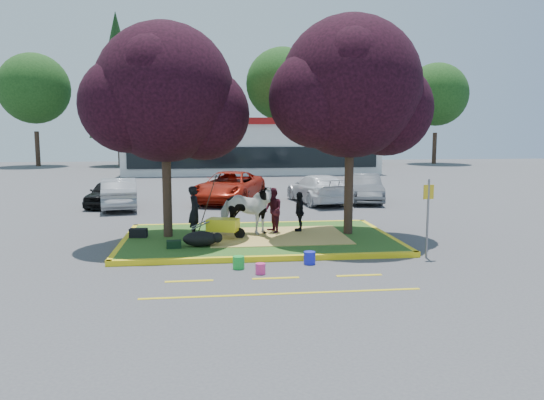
{
  "coord_description": "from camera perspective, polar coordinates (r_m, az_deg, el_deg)",
  "views": [
    {
      "loc": [
        -1.53,
        -16.11,
        3.42
      ],
      "look_at": [
        0.48,
        0.5,
        1.22
      ],
      "focal_mm": 35.0,
      "sensor_mm": 36.0,
      "label": 1
    }
  ],
  "objects": [
    {
      "name": "fire_lane_stripe_b",
      "position": [
        12.49,
        0.41,
        -8.4
      ],
      "size": [
        1.1,
        0.12,
        0.01
      ],
      "primitive_type": "cube",
      "color": "yellow",
      "rests_on": "ground"
    },
    {
      "name": "fire_lane_stripe_c",
      "position": [
        12.89,
        9.36,
        -8.0
      ],
      "size": [
        1.1,
        0.12,
        0.01
      ],
      "primitive_type": "cube",
      "color": "yellow",
      "rests_on": "ground"
    },
    {
      "name": "fire_lane_long",
      "position": [
        11.35,
        1.2,
        -10.05
      ],
      "size": [
        6.0,
        0.1,
        0.01
      ],
      "primitive_type": "cube",
      "color": "yellow",
      "rests_on": "ground"
    },
    {
      "name": "handler",
      "position": [
        16.74,
        -8.32,
        -1.17
      ],
      "size": [
        0.44,
        0.61,
        1.56
      ],
      "primitive_type": "imported",
      "rotation": [
        0.0,
        0.0,
        1.45
      ],
      "color": "black",
      "rests_on": "median_island"
    },
    {
      "name": "car_white",
      "position": [
        25.25,
        4.9,
        1.2
      ],
      "size": [
        2.58,
        4.9,
        1.35
      ],
      "primitive_type": "imported",
      "rotation": [
        0.0,
        0.0,
        3.29
      ],
      "color": "white",
      "rests_on": "ground"
    },
    {
      "name": "median_island",
      "position": [
        16.53,
        -1.44,
        -4.2
      ],
      "size": [
        8.0,
        5.0,
        0.15
      ],
      "primitive_type": "cube",
      "color": "#26571B",
      "rests_on": "ground"
    },
    {
      "name": "car_silver",
      "position": [
        24.31,
        -16.12,
        0.7
      ],
      "size": [
        2.07,
        4.29,
        1.36
      ],
      "primitive_type": "imported",
      "rotation": [
        0.0,
        0.0,
        3.3
      ],
      "color": "#93969B",
      "rests_on": "ground"
    },
    {
      "name": "gear_bag_dark",
      "position": [
        16.9,
        -14.17,
        -3.45
      ],
      "size": [
        0.56,
        0.34,
        0.27
      ],
      "primitive_type": "cube",
      "rotation": [
        0.0,
        0.0,
        -0.09
      ],
      "color": "black",
      "rests_on": "median_island"
    },
    {
      "name": "bucket_green",
      "position": [
        13.31,
        -3.61,
        -6.72
      ],
      "size": [
        0.38,
        0.38,
        0.32
      ],
      "primitive_type": "cylinder",
      "rotation": [
        0.0,
        0.0,
        0.39
      ],
      "color": "green",
      "rests_on": "ground"
    },
    {
      "name": "bucket_pink",
      "position": [
        12.82,
        -1.25,
        -7.4
      ],
      "size": [
        0.3,
        0.3,
        0.26
      ],
      "primitive_type": "cylinder",
      "rotation": [
        0.0,
        0.0,
        -0.29
      ],
      "color": "#EC348D",
      "rests_on": "ground"
    },
    {
      "name": "curb_near",
      "position": [
        14.02,
        -0.43,
        -6.32
      ],
      "size": [
        8.3,
        0.16,
        0.15
      ],
      "primitive_type": "cube",
      "color": "yellow",
      "rests_on": "ground"
    },
    {
      "name": "curb_far",
      "position": [
        19.05,
        -2.18,
        -2.64
      ],
      "size": [
        8.3,
        0.16,
        0.15
      ],
      "primitive_type": "cube",
      "color": "yellow",
      "rests_on": "ground"
    },
    {
      "name": "curb_left",
      "position": [
        16.65,
        -15.6,
        -4.39
      ],
      "size": [
        0.16,
        5.3,
        0.15
      ],
      "primitive_type": "cube",
      "color": "yellow",
      "rests_on": "ground"
    },
    {
      "name": "gear_bag_green",
      "position": [
        15.15,
        -10.51,
        -4.7
      ],
      "size": [
        0.42,
        0.28,
        0.22
      ],
      "primitive_type": "cube",
      "rotation": [
        0.0,
        0.0,
        0.07
      ],
      "color": "black",
      "rests_on": "median_island"
    },
    {
      "name": "curb_right",
      "position": [
        17.39,
        12.1,
        -3.79
      ],
      "size": [
        0.16,
        5.3,
        0.15
      ],
      "primitive_type": "cube",
      "color": "yellow",
      "rests_on": "ground"
    },
    {
      "name": "bucket_blue",
      "position": [
        13.77,
        4.06,
        -6.22
      ],
      "size": [
        0.32,
        0.32,
        0.32
      ],
      "primitive_type": "cylinder",
      "rotation": [
        0.0,
        0.0,
        0.05
      ],
      "color": "#1B22DA",
      "rests_on": "ground"
    },
    {
      "name": "visitor_b",
      "position": [
        17.27,
        2.97,
        -1.27
      ],
      "size": [
        0.41,
        0.8,
        1.3
      ],
      "primitive_type": "imported",
      "rotation": [
        0.0,
        0.0,
        -1.7
      ],
      "color": "black",
      "rests_on": "median_island"
    },
    {
      "name": "fire_lane_stripe_a",
      "position": [
        12.4,
        -8.9,
        -8.61
      ],
      "size": [
        1.1,
        0.12,
        0.01
      ],
      "primitive_type": "cube",
      "color": "yellow",
      "rests_on": "ground"
    },
    {
      "name": "sign_post",
      "position": [
        14.78,
        16.42,
        -1.1
      ],
      "size": [
        0.3,
        0.07,
        2.14
      ],
      "rotation": [
        0.0,
        0.0,
        0.14
      ],
      "color": "slate",
      "rests_on": "ground"
    },
    {
      "name": "calf",
      "position": [
        15.24,
        -7.7,
        -4.15
      ],
      "size": [
        1.13,
        0.87,
        0.43
      ],
      "primitive_type": "ellipsoid",
      "rotation": [
        0.0,
        0.0,
        -0.36
      ],
      "color": "black",
      "rests_on": "median_island"
    },
    {
      "name": "wheelbarrow",
      "position": [
        16.14,
        -5.26,
        -2.7
      ],
      "size": [
        1.64,
        0.82,
        0.62
      ],
      "rotation": [
        0.0,
        0.0,
        -0.34
      ],
      "color": "black",
      "rests_on": "median_island"
    },
    {
      "name": "ground",
      "position": [
        16.54,
        -1.44,
        -4.46
      ],
      "size": [
        90.0,
        90.0,
        0.0
      ],
      "primitive_type": "plane",
      "color": "#424244",
      "rests_on": "ground"
    },
    {
      "name": "retail_building",
      "position": [
        44.25,
        -2.33,
        5.95
      ],
      "size": [
        20.4,
        8.4,
        4.4
      ],
      "color": "silver",
      "rests_on": "ground"
    },
    {
      "name": "treeline",
      "position": [
        53.97,
        -4.03,
        12.03
      ],
      "size": [
        46.58,
        7.8,
        14.63
      ],
      "color": "black",
      "rests_on": "ground"
    },
    {
      "name": "car_red",
      "position": [
        25.57,
        -4.6,
        1.41
      ],
      "size": [
        4.08,
        5.78,
        1.46
      ],
      "primitive_type": "imported",
      "rotation": [
        0.0,
        0.0,
        -0.35
      ],
      "color": "#AA1F0E",
      "rests_on": "ground"
    },
    {
      "name": "tree_purple_right",
      "position": [
        16.93,
        8.53,
        11.26
      ],
      "size": [
        5.3,
        4.4,
        6.82
      ],
      "color": "black",
      "rests_on": "median_island"
    },
    {
      "name": "car_grey",
      "position": [
        25.93,
        9.9,
        1.28
      ],
      "size": [
        2.07,
        4.26,
        1.34
      ],
      "primitive_type": "imported",
      "rotation": [
        0.0,
        0.0,
        -0.17
      ],
      "color": "slate",
      "rests_on": "ground"
    },
    {
      "name": "visitor_a",
      "position": [
        17.03,
        0.07,
        -1.12
      ],
      "size": [
        0.71,
        0.82,
        1.45
      ],
      "primitive_type": "imported",
      "rotation": [
        0.0,
        0.0,
        -1.32
      ],
      "color": "#41121E",
      "rests_on": "median_island"
    },
    {
      "name": "tree_purple_left",
      "position": [
        16.57,
        -11.4,
        10.58
      ],
      "size": [
        5.06,
        4.2,
        6.51
      ],
      "color": "black",
      "rests_on": "median_island"
    },
    {
      "name": "straw_bedding",
      "position": [
        16.58,
        0.63,
        -3.88
      ],
      "size": [
        4.2,
        3.0,
        0.01
      ],
      "primitive_type": "cube",
      "color": "#E9CA60",
      "rests_on": "median_island"
    },
    {
      "name": "car_black",
      "position": [
        25.18,
        -17.13,
        0.72
      ],
      "size": [
        1.92,
        3.71,
        1.21
      ],
      "primitive_type": "imported",
      "rotation": [
        0.0,
        0.0,
        -0.15
      ],
      "color": "black",
      "rests_on": "ground"
    },
    {
      "name": "cow",
      "position": [
        16.74,
        -2.86,
        -1.05
      ],
      "size": [
        2.06,
        1.54,
        1.58
      ],
      "primitive_type": "imported",
      "rotation": [
        0.0,
        0.0,
        1.15
      ],
      "color": "silver",
      "rests_on": "median_island"
    }
  ]
}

